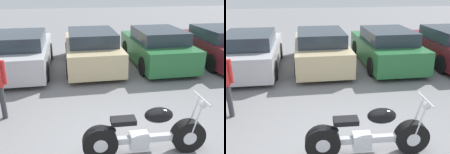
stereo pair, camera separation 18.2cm
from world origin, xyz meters
TOP-DOWN VIEW (x-y plane):
  - motorcycle at (0.36, 0.01)m, footprint 2.29×0.62m
  - parked_car_silver at (-2.53, 5.39)m, footprint 1.94×4.17m
  - parked_car_champagne at (-0.02, 5.46)m, footprint 1.94×4.17m
  - parked_car_green at (2.49, 5.33)m, footprint 1.94×4.17m
  - parked_car_maroon at (4.99, 5.23)m, footprint 1.94×4.17m

SIDE VIEW (x-z plane):
  - motorcycle at x=0.36m, z-range -0.13..0.96m
  - parked_car_silver at x=-2.53m, z-range -0.04..1.36m
  - parked_car_champagne at x=-0.02m, z-range -0.04..1.36m
  - parked_car_green at x=2.49m, z-range -0.04..1.36m
  - parked_car_maroon at x=4.99m, z-range -0.04..1.36m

